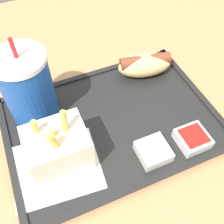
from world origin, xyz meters
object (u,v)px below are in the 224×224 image
at_px(sauce_cup_mayo, 153,151).
at_px(sauce_cup_ketchup, 193,139).
at_px(soda_cup, 28,87).
at_px(fries_carton, 58,149).
at_px(hot_dog_far, 145,64).

height_order(sauce_cup_mayo, sauce_cup_ketchup, same).
xyz_separation_m(soda_cup, fries_carton, (0.02, -0.12, -0.03)).
distance_m(soda_cup, hot_dog_far, 0.25).
xyz_separation_m(soda_cup, sauce_cup_ketchup, (0.24, -0.18, -0.06)).
bearing_deg(sauce_cup_mayo, sauce_cup_ketchup, -4.04).
distance_m(soda_cup, sauce_cup_ketchup, 0.31).
relative_size(soda_cup, sauce_cup_ketchup, 3.32).
bearing_deg(sauce_cup_ketchup, fries_carton, 165.85).
height_order(fries_carton, sauce_cup_ketchup, fries_carton).
bearing_deg(soda_cup, sauce_cup_mayo, -46.70).
height_order(hot_dog_far, sauce_cup_mayo, hot_dog_far).
height_order(fries_carton, sauce_cup_mayo, fries_carton).
bearing_deg(sauce_cup_ketchup, soda_cup, 143.23).
bearing_deg(soda_cup, hot_dog_far, 3.10).
height_order(soda_cup, sauce_cup_mayo, soda_cup).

